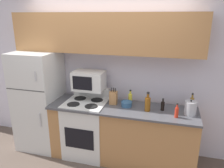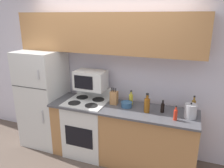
{
  "view_description": "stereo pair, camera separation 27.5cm",
  "coord_description": "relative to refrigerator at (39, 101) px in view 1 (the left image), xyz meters",
  "views": [
    {
      "loc": [
        0.98,
        -2.64,
        2.19
      ],
      "look_at": [
        0.19,
        0.26,
        1.24
      ],
      "focal_mm": 35.0,
      "sensor_mm": 36.0,
      "label": 1
    },
    {
      "loc": [
        1.24,
        -2.55,
        2.19
      ],
      "look_at": [
        0.19,
        0.26,
        1.24
      ],
      "focal_mm": 35.0,
      "sensor_mm": 36.0,
      "label": 2
    }
  ],
  "objects": [
    {
      "name": "ground_plane",
      "position": [
        1.09,
        -0.33,
        -0.82
      ],
      "size": [
        12.0,
        12.0,
        0.0
      ],
      "primitive_type": "plane",
      "color": "brown"
    },
    {
      "name": "knife_block",
      "position": [
        1.28,
        0.03,
        0.17
      ],
      "size": [
        0.11,
        0.09,
        0.26
      ],
      "color": "#B27A47",
      "rests_on": "lower_cabinets"
    },
    {
      "name": "bottle_whiskey",
      "position": [
        1.81,
        -0.08,
        0.18
      ],
      "size": [
        0.08,
        0.08,
        0.28
      ],
      "color": "brown",
      "rests_on": "lower_cabinets"
    },
    {
      "name": "lower_cabinets",
      "position": [
        1.43,
        -0.04,
        -0.38
      ],
      "size": [
        2.18,
        0.63,
        0.89
      ],
      "color": "#B27A47",
      "rests_on": "ground_plane"
    },
    {
      "name": "bottle_vinegar",
      "position": [
        2.41,
        0.15,
        0.16
      ],
      "size": [
        0.06,
        0.06,
        0.24
      ],
      "color": "olive",
      "rests_on": "lower_cabinets"
    },
    {
      "name": "bottle_hot_sauce",
      "position": [
        2.2,
        -0.2,
        0.15
      ],
      "size": [
        0.05,
        0.05,
        0.2
      ],
      "color": "red",
      "rests_on": "lower_cabinets"
    },
    {
      "name": "microwave",
      "position": [
        0.87,
        0.08,
        0.39
      ],
      "size": [
        0.48,
        0.32,
        0.3
      ],
      "color": "silver",
      "rests_on": "stove"
    },
    {
      "name": "bowl",
      "position": [
        1.49,
        -0.01,
        0.11
      ],
      "size": [
        0.17,
        0.17,
        0.08
      ],
      "color": "#335B84",
      "rests_on": "lower_cabinets"
    },
    {
      "name": "bottle_soy_sauce",
      "position": [
        2.01,
        -0.01,
        0.14
      ],
      "size": [
        0.05,
        0.05,
        0.18
      ],
      "color": "black",
      "rests_on": "lower_cabinets"
    },
    {
      "name": "bottle_cooking_spray",
      "position": [
        1.52,
        0.12,
        0.15
      ],
      "size": [
        0.06,
        0.06,
        0.22
      ],
      "color": "gold",
      "rests_on": "lower_cabinets"
    },
    {
      "name": "upper_cabinets",
      "position": [
        1.09,
        0.18,
        1.12
      ],
      "size": [
        2.86,
        0.33,
        0.59
      ],
      "color": "#B27A47",
      "rests_on": "refrigerator"
    },
    {
      "name": "wall_back",
      "position": [
        1.09,
        0.36,
        0.45
      ],
      "size": [
        8.0,
        0.05,
        2.55
      ],
      "color": "silver",
      "rests_on": "ground_plane"
    },
    {
      "name": "refrigerator",
      "position": [
        0.0,
        0.0,
        0.0
      ],
      "size": [
        0.68,
        0.68,
        1.64
      ],
      "color": "silver",
      "rests_on": "ground_plane"
    },
    {
      "name": "stove",
      "position": [
        0.85,
        -0.05,
        -0.36
      ],
      "size": [
        0.64,
        0.61,
        1.06
      ],
      "color": "silver",
      "rests_on": "ground_plane"
    },
    {
      "name": "kettle",
      "position": [
        2.38,
        -0.06,
        0.16
      ],
      "size": [
        0.16,
        0.16,
        0.22
      ],
      "color": "#B7B7BC",
      "rests_on": "lower_cabinets"
    }
  ]
}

